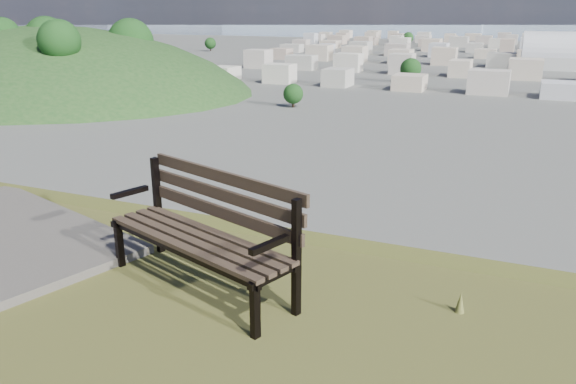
% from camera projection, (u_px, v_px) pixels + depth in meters
% --- Properties ---
extents(park_bench, '(2.02, 1.22, 1.01)m').
position_uv_depth(park_bench, '(207.00, 225.00, 4.88)').
color(park_bench, '#403025').
rests_on(park_bench, hilltop_mesa).
extents(green_wooded_hill, '(172.09, 137.67, 86.05)m').
position_uv_depth(green_wooded_hill, '(48.00, 90.00, 197.23)').
color(green_wooded_hill, '#193B16').
rests_on(green_wooded_hill, ground).
extents(city_blocks, '(395.00, 361.00, 7.00)m').
position_uv_depth(city_blocks, '(529.00, 49.00, 354.30)').
color(city_blocks, '#BCB1A5').
rests_on(city_blocks, ground).
extents(city_trees, '(406.52, 387.20, 9.98)m').
position_uv_depth(city_trees, '(474.00, 53.00, 297.74)').
color(city_trees, black).
rests_on(city_trees, ground).
extents(bay_water, '(2400.00, 700.00, 0.12)m').
position_uv_depth(bay_water, '(534.00, 29.00, 797.49)').
color(bay_water, '#8B9CB1').
rests_on(bay_water, ground).
extents(far_hills, '(2050.00, 340.00, 60.00)m').
position_uv_depth(far_hills, '(508.00, 10.00, 1252.06)').
color(far_hills, '#8394A3').
rests_on(far_hills, ground).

